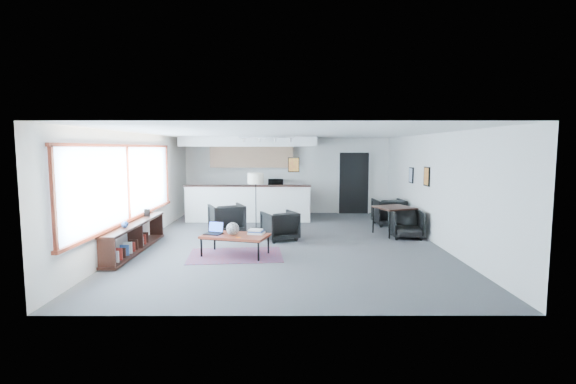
{
  "coord_description": "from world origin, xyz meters",
  "views": [
    {
      "loc": [
        0.01,
        -9.91,
        2.25
      ],
      "look_at": [
        0.03,
        0.4,
        1.16
      ],
      "focal_mm": 26.0,
      "sensor_mm": 36.0,
      "label": 1
    }
  ],
  "objects_px": {
    "floor_lamp": "(256,180)",
    "dining_chair_far": "(389,213)",
    "laptop": "(215,230)",
    "armchair_left": "(227,217)",
    "armchair_right": "(280,224)",
    "dining_chair_near": "(406,225)",
    "book_stack": "(256,232)",
    "coffee_table": "(235,236)",
    "microwave": "(276,182)",
    "ceramic_pot": "(233,229)",
    "dining_table": "(394,209)"
  },
  "relations": [
    {
      "from": "coffee_table",
      "to": "dining_table",
      "type": "distance_m",
      "value": 4.44
    },
    {
      "from": "armchair_right",
      "to": "dining_table",
      "type": "xyz_separation_m",
      "value": [
        2.97,
        0.64,
        0.27
      ]
    },
    {
      "from": "coffee_table",
      "to": "ceramic_pot",
      "type": "bearing_deg",
      "value": -124.96
    },
    {
      "from": "laptop",
      "to": "dining_chair_near",
      "type": "height_order",
      "value": "laptop"
    },
    {
      "from": "laptop",
      "to": "armchair_right",
      "type": "xyz_separation_m",
      "value": [
        1.36,
        1.39,
        -0.12
      ]
    },
    {
      "from": "dining_chair_near",
      "to": "floor_lamp",
      "type": "bearing_deg",
      "value": 165.46
    },
    {
      "from": "ceramic_pot",
      "to": "dining_chair_near",
      "type": "distance_m",
      "value": 4.5
    },
    {
      "from": "armchair_left",
      "to": "dining_table",
      "type": "height_order",
      "value": "armchair_left"
    },
    {
      "from": "laptop",
      "to": "ceramic_pot",
      "type": "height_order",
      "value": "ceramic_pot"
    },
    {
      "from": "laptop",
      "to": "armchair_left",
      "type": "height_order",
      "value": "armchair_left"
    },
    {
      "from": "laptop",
      "to": "armchair_left",
      "type": "distance_m",
      "value": 2.19
    },
    {
      "from": "armchair_left",
      "to": "armchair_right",
      "type": "height_order",
      "value": "armchair_left"
    },
    {
      "from": "coffee_table",
      "to": "armchair_left",
      "type": "height_order",
      "value": "armchair_left"
    },
    {
      "from": "dining_chair_far",
      "to": "microwave",
      "type": "height_order",
      "value": "microwave"
    },
    {
      "from": "laptop",
      "to": "ceramic_pot",
      "type": "xyz_separation_m",
      "value": [
        0.4,
        -0.15,
        0.06
      ]
    },
    {
      "from": "floor_lamp",
      "to": "dining_chair_far",
      "type": "height_order",
      "value": "floor_lamp"
    },
    {
      "from": "armchair_left",
      "to": "microwave",
      "type": "distance_m",
      "value": 3.46
    },
    {
      "from": "coffee_table",
      "to": "floor_lamp",
      "type": "bearing_deg",
      "value": 101.61
    },
    {
      "from": "armchair_right",
      "to": "floor_lamp",
      "type": "xyz_separation_m",
      "value": [
        -0.69,
        1.45,
        0.97
      ]
    },
    {
      "from": "book_stack",
      "to": "microwave",
      "type": "height_order",
      "value": "microwave"
    },
    {
      "from": "book_stack",
      "to": "armchair_left",
      "type": "bearing_deg",
      "value": 113.21
    },
    {
      "from": "laptop",
      "to": "dining_chair_near",
      "type": "bearing_deg",
      "value": 38.55
    },
    {
      "from": "laptop",
      "to": "dining_table",
      "type": "relative_size",
      "value": 0.38
    },
    {
      "from": "microwave",
      "to": "armchair_left",
      "type": "bearing_deg",
      "value": -113.66
    },
    {
      "from": "coffee_table",
      "to": "laptop",
      "type": "bearing_deg",
      "value": -178.34
    },
    {
      "from": "book_stack",
      "to": "dining_chair_far",
      "type": "height_order",
      "value": "dining_chair_far"
    },
    {
      "from": "laptop",
      "to": "microwave",
      "type": "bearing_deg",
      "value": 97.0
    },
    {
      "from": "laptop",
      "to": "ceramic_pot",
      "type": "distance_m",
      "value": 0.43
    },
    {
      "from": "book_stack",
      "to": "floor_lamp",
      "type": "relative_size",
      "value": 0.24
    },
    {
      "from": "dining_table",
      "to": "dining_chair_far",
      "type": "bearing_deg",
      "value": 82.1
    },
    {
      "from": "armchair_left",
      "to": "dining_chair_far",
      "type": "relative_size",
      "value": 1.18
    },
    {
      "from": "armchair_right",
      "to": "ceramic_pot",
      "type": "bearing_deg",
      "value": 33.56
    },
    {
      "from": "armchair_right",
      "to": "dining_chair_near",
      "type": "xyz_separation_m",
      "value": [
        3.18,
        0.22,
        -0.06
      ]
    },
    {
      "from": "laptop",
      "to": "dining_table",
      "type": "bearing_deg",
      "value": 44.16
    },
    {
      "from": "book_stack",
      "to": "dining_chair_near",
      "type": "relative_size",
      "value": 0.56
    },
    {
      "from": "dining_chair_near",
      "to": "microwave",
      "type": "xyz_separation_m",
      "value": [
        -3.39,
        3.75,
        0.77
      ]
    },
    {
      "from": "armchair_left",
      "to": "armchair_right",
      "type": "xyz_separation_m",
      "value": [
        1.42,
        -0.8,
        -0.04
      ]
    },
    {
      "from": "armchair_right",
      "to": "dining_chair_near",
      "type": "bearing_deg",
      "value": 159.28
    },
    {
      "from": "coffee_table",
      "to": "floor_lamp",
      "type": "distance_m",
      "value": 3.11
    },
    {
      "from": "book_stack",
      "to": "dining_chair_near",
      "type": "bearing_deg",
      "value": 24.13
    },
    {
      "from": "armchair_left",
      "to": "laptop",
      "type": "bearing_deg",
      "value": 69.55
    },
    {
      "from": "coffee_table",
      "to": "dining_chair_near",
      "type": "relative_size",
      "value": 2.25
    },
    {
      "from": "book_stack",
      "to": "dining_chair_far",
      "type": "relative_size",
      "value": 0.51
    },
    {
      "from": "ceramic_pot",
      "to": "floor_lamp",
      "type": "bearing_deg",
      "value": 85.05
    },
    {
      "from": "floor_lamp",
      "to": "dining_table",
      "type": "height_order",
      "value": "floor_lamp"
    },
    {
      "from": "laptop",
      "to": "microwave",
      "type": "xyz_separation_m",
      "value": [
        1.14,
        5.36,
        0.59
      ]
    },
    {
      "from": "floor_lamp",
      "to": "dining_chair_near",
      "type": "xyz_separation_m",
      "value": [
        3.87,
        -1.23,
        -1.02
      ]
    },
    {
      "from": "armchair_right",
      "to": "dining_chair_far",
      "type": "bearing_deg",
      "value": -172.62
    },
    {
      "from": "armchair_left",
      "to": "dining_table",
      "type": "bearing_deg",
      "value": 155.8
    },
    {
      "from": "laptop",
      "to": "microwave",
      "type": "height_order",
      "value": "microwave"
    }
  ]
}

